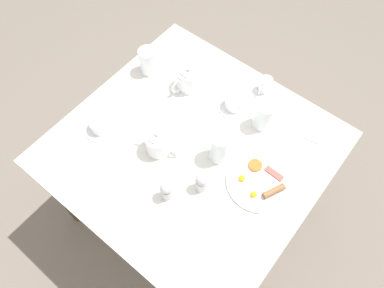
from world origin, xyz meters
The scene contains 16 objects.
ground_plane centered at (0.00, 0.00, 0.00)m, with size 8.00×8.00×0.00m, color #70665B.
table centered at (0.00, 0.00, 0.66)m, with size 1.02×1.05×0.72m.
breakfast_plate centered at (-0.04, 0.31, 0.73)m, with size 0.26×0.26×0.04m.
teapot_near centered at (0.09, -0.10, 0.78)m, with size 0.11×0.19×0.12m.
teapot_far centered at (-0.24, -0.21, 0.78)m, with size 0.19×0.11×0.12m.
teacup_with_saucer_left centered at (-0.27, 0.02, 0.75)m, with size 0.15×0.15×0.06m.
teacup_with_saucer_right centered at (0.17, -0.36, 0.75)m, with size 0.15×0.15×0.06m.
water_glass_tall centered at (-0.04, 0.11, 0.80)m, with size 0.08×0.08×0.15m.
water_glass_short centered at (-0.20, -0.42, 0.79)m, with size 0.08×0.08×0.12m.
wine_glass_spare centered at (-0.27, 0.16, 0.79)m, with size 0.08×0.08×0.13m.
creamer_jug centered at (-0.44, 0.07, 0.76)m, with size 0.08×0.06×0.07m.
pepper_grinder centered at (0.12, 0.14, 0.78)m, with size 0.05×0.05×0.10m.
salt_grinder centered at (0.23, 0.06, 0.78)m, with size 0.05×0.05×0.10m.
napkin_folded centered at (-0.38, 0.33, 0.73)m, with size 0.13×0.16×0.01m.
fork_by_plate centered at (0.33, -0.18, 0.73)m, with size 0.14×0.14×0.00m.
knife_by_plate centered at (0.36, 0.14, 0.73)m, with size 0.17×0.16×0.00m.
Camera 1 is at (0.60, 0.48, 2.07)m, focal length 35.00 mm.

